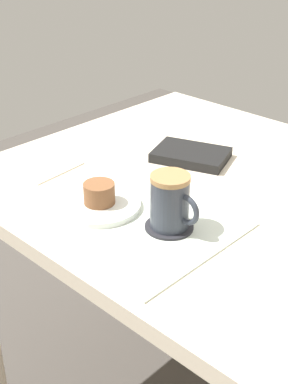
{
  "coord_description": "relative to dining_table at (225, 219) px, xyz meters",
  "views": [
    {
      "loc": [
        0.6,
        -0.9,
        1.32
      ],
      "look_at": [
        -0.06,
        -0.21,
        0.8
      ],
      "focal_mm": 50.0,
      "sensor_mm": 36.0,
      "label": 1
    }
  ],
  "objects": [
    {
      "name": "coffee_coaster",
      "position": [
        0.02,
        -0.22,
        0.09
      ],
      "size": [
        0.1,
        0.1,
        0.0
      ],
      "primitive_type": "cylinder",
      "color": "#232328",
      "rests_on": "placemat"
    },
    {
      "name": "small_book",
      "position": [
        -0.16,
        0.06,
        0.09
      ],
      "size": [
        0.21,
        0.18,
        0.02
      ],
      "primitive_type": "cube",
      "rotation": [
        0.0,
        0.0,
        0.35
      ],
      "color": "black",
      "rests_on": "dining_table"
    },
    {
      "name": "pastry_plate",
      "position": [
        -0.14,
        -0.26,
        0.09
      ],
      "size": [
        0.17,
        0.17,
        0.01
      ],
      "primitive_type": "cylinder",
      "color": "silver",
      "rests_on": "placemat"
    },
    {
      "name": "coffee_mug",
      "position": [
        0.02,
        -0.22,
        0.15
      ],
      "size": [
        0.11,
        0.08,
        0.11
      ],
      "color": "#2D333D",
      "rests_on": "coffee_coaster"
    },
    {
      "name": "pastry",
      "position": [
        -0.14,
        -0.26,
        0.12
      ],
      "size": [
        0.07,
        0.07,
        0.04
      ],
      "primitive_type": "cylinder",
      "color": "brown",
      "rests_on": "pastry_plate"
    },
    {
      "name": "paper_napkin",
      "position": [
        -0.4,
        -0.22,
        0.08
      ],
      "size": [
        0.16,
        0.16,
        0.0
      ],
      "primitive_type": "cube",
      "rotation": [
        0.0,
        0.0,
        0.08
      ],
      "color": "silver",
      "rests_on": "dining_table"
    },
    {
      "name": "dining_table",
      "position": [
        0.0,
        0.0,
        0.0
      ],
      "size": [
        1.08,
        0.89,
        0.75
      ],
      "color": "beige",
      "rests_on": "ground_plane"
    },
    {
      "name": "placemat",
      "position": [
        -0.06,
        -0.25,
        0.08
      ],
      "size": [
        0.4,
        0.33,
        0.0
      ],
      "primitive_type": "cube",
      "color": "silver",
      "rests_on": "dining_table"
    }
  ]
}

